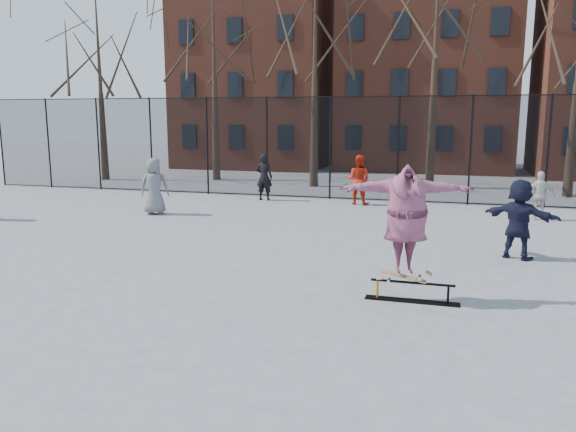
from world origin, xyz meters
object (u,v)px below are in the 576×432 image
(skate_rail, at_px, (412,294))
(bystander_navy, at_px, (519,219))
(bystander_red, at_px, (359,180))
(bystander_extra, at_px, (154,186))
(skater, at_px, (406,223))
(skateboard, at_px, (404,278))
(bystander_black, at_px, (264,177))
(bystander_white, at_px, (540,196))

(skate_rail, xyz_separation_m, bystander_navy, (2.12, 3.77, 0.78))
(bystander_red, bearing_deg, bystander_extra, 45.77)
(skater, bearing_deg, bystander_navy, 42.98)
(skate_rail, distance_m, bystander_red, 11.07)
(skateboard, relative_size, bystander_black, 0.47)
(bystander_extra, bearing_deg, bystander_navy, 144.99)
(bystander_black, distance_m, bystander_navy, 10.95)
(skater, bearing_deg, bystander_white, 53.31)
(bystander_black, bearing_deg, skater, 121.72)
(skateboard, xyz_separation_m, bystander_navy, (2.27, 3.77, 0.51))
(bystander_extra, bearing_deg, skateboard, 122.41)
(skater, height_order, bystander_navy, skater)
(bystander_black, bearing_deg, bystander_red, -178.37)
(skater, height_order, bystander_white, skater)
(bystander_red, height_order, bystander_navy, bystander_navy)
(bystander_navy, bearing_deg, bystander_black, -13.52)
(bystander_red, relative_size, bystander_extra, 0.97)
(bystander_navy, bearing_deg, bystander_white, -76.68)
(skateboard, bearing_deg, bystander_red, 103.27)
(bystander_red, xyz_separation_m, bystander_navy, (4.80, -6.94, 0.01))
(skateboard, distance_m, bystander_black, 12.39)
(bystander_red, xyz_separation_m, bystander_extra, (-6.20, -3.98, 0.03))
(skater, bearing_deg, bystander_red, 87.29)
(skater, bearing_deg, bystander_black, 104.10)
(skate_rail, bearing_deg, skater, 180.00)
(bystander_black, height_order, bystander_white, bystander_black)
(skateboard, relative_size, skater, 0.36)
(bystander_black, xyz_separation_m, bystander_navy, (8.48, -6.94, 0.02))
(skate_rail, relative_size, bystander_navy, 0.90)
(bystander_black, relative_size, bystander_navy, 0.97)
(bystander_white, bearing_deg, skateboard, 61.91)
(bystander_red, bearing_deg, bystander_white, 178.52)
(bystander_red, height_order, bystander_extra, bystander_extra)
(bystander_red, distance_m, bystander_navy, 8.44)
(skater, height_order, bystander_black, skater)
(bystander_navy, bearing_deg, skate_rail, 86.47)
(skater, height_order, bystander_extra, skater)
(bystander_black, distance_m, bystander_extra, 4.71)
(bystander_white, bearing_deg, bystander_extra, 3.85)
(bystander_black, xyz_separation_m, bystander_red, (3.68, 0.00, 0.01))
(skate_rail, distance_m, skater, 1.29)
(bystander_red, bearing_deg, skater, 116.35)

